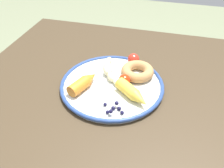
{
  "coord_description": "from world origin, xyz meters",
  "views": [
    {
      "loc": [
        0.5,
        0.16,
        1.2
      ],
      "look_at": [
        -0.05,
        0.02,
        0.75
      ],
      "focal_mm": 37.55,
      "sensor_mm": 36.0,
      "label": 1
    }
  ],
  "objects": [
    {
      "name": "banana",
      "position": [
        -0.09,
        -0.0,
        0.76
      ],
      "size": [
        0.15,
        0.1,
        0.03
      ],
      "color": "#F2E8AE",
      "rests_on": "plate"
    },
    {
      "name": "blueberry_pile",
      "position": [
        0.06,
        0.05,
        0.75
      ],
      "size": [
        0.05,
        0.06,
        0.02
      ],
      "color": "#191638",
      "rests_on": "plate"
    },
    {
      "name": "carrot_orange",
      "position": [
        -0.01,
        -0.06,
        0.76
      ],
      "size": [
        0.12,
        0.07,
        0.04
      ],
      "color": "orange",
      "rests_on": "plate"
    },
    {
      "name": "dining_table",
      "position": [
        0.0,
        0.0,
        0.64
      ],
      "size": [
        0.94,
        0.89,
        0.73
      ],
      "color": "#3F311F",
      "rests_on": "ground_plane"
    },
    {
      "name": "donut",
      "position": [
        -0.11,
        0.09,
        0.76
      ],
      "size": [
        0.11,
        0.11,
        0.03
      ],
      "primitive_type": "torus",
      "rotation": [
        0.0,
        0.0,
        1.48
      ],
      "color": "#B5824C",
      "rests_on": "plate"
    },
    {
      "name": "tomato_mid",
      "position": [
        -0.05,
        0.06,
        0.76
      ],
      "size": [
        0.04,
        0.04,
        0.04
      ],
      "primitive_type": "sphere",
      "color": "red",
      "rests_on": "plate"
    },
    {
      "name": "plate",
      "position": [
        -0.05,
        0.02,
        0.74
      ],
      "size": [
        0.32,
        0.32,
        0.02
      ],
      "color": "silver",
      "rests_on": "dining_table"
    },
    {
      "name": "tomato_near",
      "position": [
        -0.17,
        0.06,
        0.77
      ],
      "size": [
        0.04,
        0.04,
        0.04
      ],
      "primitive_type": "sphere",
      "color": "red",
      "rests_on": "plate"
    },
    {
      "name": "carrot_yellow",
      "position": [
        -0.0,
        0.09,
        0.76
      ],
      "size": [
        0.1,
        0.11,
        0.04
      ],
      "color": "yellow",
      "rests_on": "plate"
    }
  ]
}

